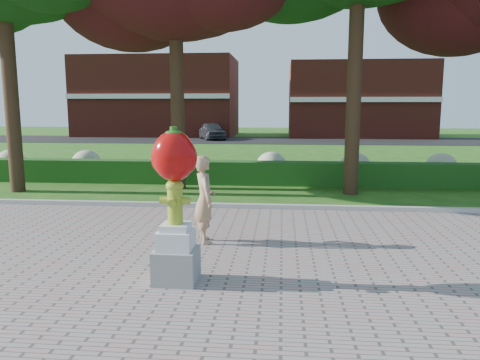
{
  "coord_description": "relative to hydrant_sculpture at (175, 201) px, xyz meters",
  "views": [
    {
      "loc": [
        1.37,
        -8.98,
        2.69
      ],
      "look_at": [
        0.47,
        1.0,
        1.1
      ],
      "focal_mm": 35.0,
      "sensor_mm": 36.0,
      "label": 1
    }
  ],
  "objects": [
    {
      "name": "parked_car",
      "position": [
        -4.05,
        30.75,
        -0.57
      ],
      "size": [
        2.99,
        4.4,
        1.39
      ],
      "primitive_type": "imported",
      "rotation": [
        0.0,
        0.0,
        0.36
      ],
      "color": "#3B3E43",
      "rests_on": "street"
    },
    {
      "name": "walkway",
      "position": [
        0.21,
        -1.73,
        -1.27
      ],
      "size": [
        40.0,
        14.0,
        0.04
      ],
      "primitive_type": "cube",
      "color": "gray",
      "rests_on": "ground"
    },
    {
      "name": "street",
      "position": [
        0.21,
        30.27,
        -1.28
      ],
      "size": [
        50.0,
        8.0,
        0.02
      ],
      "primitive_type": "cube",
      "color": "black",
      "rests_on": "ground"
    },
    {
      "name": "curb",
      "position": [
        0.21,
        5.27,
        -1.21
      ],
      "size": [
        40.0,
        0.18,
        0.15
      ],
      "primitive_type": "cube",
      "color": "#ADADA5",
      "rests_on": "ground"
    },
    {
      "name": "hydrangea_row",
      "position": [
        0.78,
        10.27,
        -0.74
      ],
      "size": [
        20.1,
        1.1,
        0.99
      ],
      "color": "#B7C092",
      "rests_on": "ground"
    },
    {
      "name": "building_left",
      "position": [
        -9.79,
        36.27,
        2.21
      ],
      "size": [
        14.0,
        8.0,
        7.0
      ],
      "primitive_type": "cube",
      "color": "maroon",
      "rests_on": "ground"
    },
    {
      "name": "woman",
      "position": [
        0.09,
        2.11,
        -0.39
      ],
      "size": [
        0.61,
        0.73,
        1.71
      ],
      "primitive_type": "imported",
      "rotation": [
        0.0,
        0.0,
        1.94
      ],
      "color": "tan",
      "rests_on": "walkway"
    },
    {
      "name": "building_right",
      "position": [
        8.21,
        36.27,
        1.91
      ],
      "size": [
        12.0,
        8.0,
        6.4
      ],
      "primitive_type": "cube",
      "color": "maroon",
      "rests_on": "ground"
    },
    {
      "name": "ground",
      "position": [
        0.21,
        2.27,
        -1.29
      ],
      "size": [
        100.0,
        100.0,
        0.0
      ],
      "primitive_type": "plane",
      "color": "#205415",
      "rests_on": "ground"
    },
    {
      "name": "lawn_hedge",
      "position": [
        0.21,
        9.27,
        -0.89
      ],
      "size": [
        24.0,
        0.7,
        0.8
      ],
      "primitive_type": "cube",
      "color": "#1B4614",
      "rests_on": "ground"
    },
    {
      "name": "hydrant_sculpture",
      "position": [
        0.0,
        0.0,
        0.0
      ],
      "size": [
        0.69,
        0.65,
        2.36
      ],
      "rotation": [
        0.0,
        0.0,
        -0.01
      ],
      "color": "gray",
      "rests_on": "walkway"
    }
  ]
}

